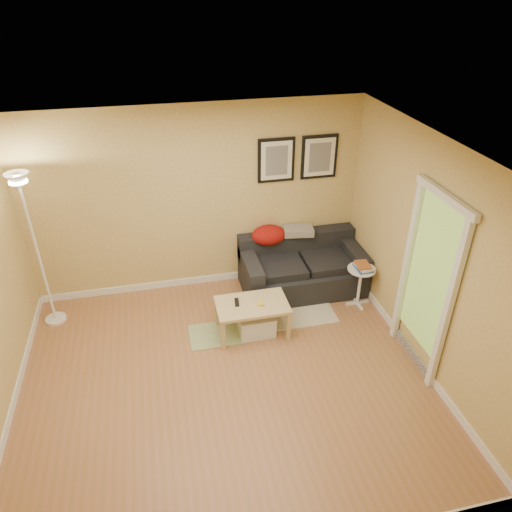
# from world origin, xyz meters

# --- Properties ---
(floor) EXTENTS (4.50, 4.50, 0.00)m
(floor) POSITION_xyz_m (0.00, 0.00, 0.00)
(floor) COLOR #A36546
(floor) RESTS_ON ground
(ceiling) EXTENTS (4.50, 4.50, 0.00)m
(ceiling) POSITION_xyz_m (0.00, 0.00, 2.60)
(ceiling) COLOR white
(ceiling) RESTS_ON wall_back
(wall_back) EXTENTS (4.50, 0.00, 4.50)m
(wall_back) POSITION_xyz_m (0.00, 2.00, 1.30)
(wall_back) COLOR #D6C16E
(wall_back) RESTS_ON ground
(wall_front) EXTENTS (4.50, 0.00, 4.50)m
(wall_front) POSITION_xyz_m (0.00, -2.00, 1.30)
(wall_front) COLOR #D6C16E
(wall_front) RESTS_ON ground
(wall_right) EXTENTS (0.00, 4.00, 4.00)m
(wall_right) POSITION_xyz_m (2.25, 0.00, 1.30)
(wall_right) COLOR #D6C16E
(wall_right) RESTS_ON ground
(baseboard_back) EXTENTS (4.50, 0.02, 0.10)m
(baseboard_back) POSITION_xyz_m (0.00, 1.99, 0.05)
(baseboard_back) COLOR white
(baseboard_back) RESTS_ON ground
(baseboard_left) EXTENTS (0.02, 4.00, 0.10)m
(baseboard_left) POSITION_xyz_m (-2.24, 0.00, 0.05)
(baseboard_left) COLOR white
(baseboard_left) RESTS_ON ground
(baseboard_right) EXTENTS (0.02, 4.00, 0.10)m
(baseboard_right) POSITION_xyz_m (2.24, 0.00, 0.05)
(baseboard_right) COLOR white
(baseboard_right) RESTS_ON ground
(sofa) EXTENTS (1.70, 0.90, 0.75)m
(sofa) POSITION_xyz_m (1.38, 1.53, 0.38)
(sofa) COLOR black
(sofa) RESTS_ON ground
(red_throw) EXTENTS (0.48, 0.36, 0.28)m
(red_throw) POSITION_xyz_m (0.95, 1.82, 0.77)
(red_throw) COLOR maroon
(red_throw) RESTS_ON sofa
(plaid_throw) EXTENTS (0.45, 0.32, 0.10)m
(plaid_throw) POSITION_xyz_m (1.39, 1.83, 0.78)
(plaid_throw) COLOR tan
(plaid_throw) RESTS_ON sofa
(framed_print_left) EXTENTS (0.50, 0.04, 0.60)m
(framed_print_left) POSITION_xyz_m (1.08, 1.98, 1.80)
(framed_print_left) COLOR black
(framed_print_left) RESTS_ON wall_back
(framed_print_right) EXTENTS (0.50, 0.04, 0.60)m
(framed_print_right) POSITION_xyz_m (1.68, 1.98, 1.80)
(framed_print_right) COLOR black
(framed_print_right) RESTS_ON wall_back
(area_rug) EXTENTS (1.25, 0.85, 0.01)m
(area_rug) POSITION_xyz_m (1.01, 1.09, 0.01)
(area_rug) COLOR beige
(area_rug) RESTS_ON ground
(green_runner) EXTENTS (0.70, 0.50, 0.01)m
(green_runner) POSITION_xyz_m (0.03, 0.78, 0.01)
(green_runner) COLOR #668C4C
(green_runner) RESTS_ON ground
(coffee_table) EXTENTS (0.96, 0.67, 0.44)m
(coffee_table) POSITION_xyz_m (0.47, 0.74, 0.22)
(coffee_table) COLOR tan
(coffee_table) RESTS_ON ground
(remote_control) EXTENTS (0.07, 0.16, 0.02)m
(remote_control) POSITION_xyz_m (0.29, 0.79, 0.45)
(remote_control) COLOR black
(remote_control) RESTS_ON coffee_table
(tape_roll) EXTENTS (0.07, 0.07, 0.03)m
(tape_roll) POSITION_xyz_m (0.57, 0.68, 0.46)
(tape_roll) COLOR yellow
(tape_roll) RESTS_ON coffee_table
(storage_bin) EXTENTS (0.46, 0.33, 0.28)m
(storage_bin) POSITION_xyz_m (0.52, 0.70, 0.14)
(storage_bin) COLOR white
(storage_bin) RESTS_ON ground
(side_table) EXTENTS (0.38, 0.38, 0.57)m
(side_table) POSITION_xyz_m (2.02, 1.00, 0.29)
(side_table) COLOR white
(side_table) RESTS_ON ground
(book_stack) EXTENTS (0.22, 0.28, 0.08)m
(book_stack) POSITION_xyz_m (2.03, 0.98, 0.61)
(book_stack) COLOR #315994
(book_stack) RESTS_ON side_table
(floor_lamp) EXTENTS (0.27, 0.27, 2.06)m
(floor_lamp) POSITION_xyz_m (-2.00, 1.54, 0.97)
(floor_lamp) COLOR white
(floor_lamp) RESTS_ON ground
(doorway) EXTENTS (0.12, 1.01, 2.13)m
(doorway) POSITION_xyz_m (2.20, -0.15, 1.02)
(doorway) COLOR white
(doorway) RESTS_ON ground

